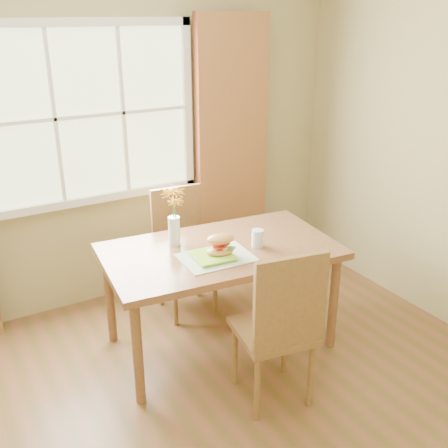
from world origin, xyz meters
TOP-DOWN VIEW (x-y plane):
  - room at (0.00, 0.00)m, footprint 4.24×3.84m
  - window at (0.00, 1.87)m, footprint 1.62×0.06m
  - curtain_right at (1.15, 1.78)m, footprint 0.65×0.08m
  - dining_table at (0.49, 0.83)m, footprint 1.61×1.01m
  - chair_near at (0.48, 0.13)m, footprint 0.49×0.49m
  - chair_far at (0.50, 1.43)m, footprint 0.43×0.43m
  - placemat at (0.40, 0.72)m, footprint 0.47×0.35m
  - plate at (0.37, 0.72)m, footprint 0.26×0.26m
  - croissant_sandwich at (0.43, 0.72)m, footprint 0.20×0.16m
  - water_glass at (0.72, 0.73)m, footprint 0.08×0.08m
  - flower_vase at (0.26, 1.04)m, footprint 0.16×0.16m

SIDE VIEW (x-z plane):
  - chair_far at x=0.50m, z-range 0.05..1.01m
  - chair_near at x=0.48m, z-range 0.05..1.07m
  - dining_table at x=0.49m, z-range 0.30..1.04m
  - placemat at x=0.40m, z-range 0.75..0.75m
  - plate at x=0.37m, z-range 0.75..0.76m
  - water_glass at x=0.72m, z-range 0.74..0.86m
  - croissant_sandwich at x=0.43m, z-range 0.76..0.90m
  - flower_vase at x=0.26m, z-range 0.79..1.19m
  - curtain_right at x=1.15m, z-range 0.00..2.20m
  - room at x=0.00m, z-range -0.02..2.72m
  - window at x=0.00m, z-range 0.84..2.16m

